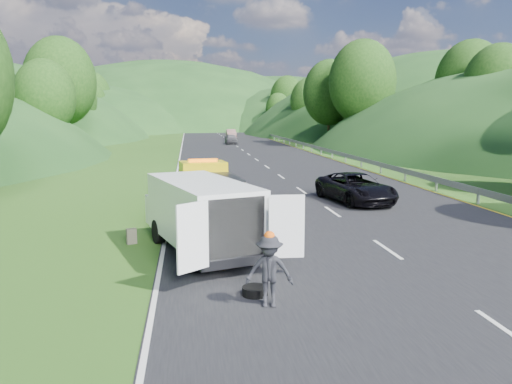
{
  "coord_description": "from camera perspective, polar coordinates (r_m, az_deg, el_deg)",
  "views": [
    {
      "loc": [
        -3.06,
        -16.32,
        4.22
      ],
      "look_at": [
        -0.6,
        1.8,
        1.3
      ],
      "focal_mm": 35.0,
      "sensor_mm": 36.0,
      "label": 1
    }
  ],
  "objects": [
    {
      "name": "dist_car_a",
      "position": [
        68.07,
        -2.84,
        5.5
      ],
      "size": [
        1.57,
        3.9,
        1.33
      ],
      "primitive_type": "imported",
      "color": "#504F54",
      "rests_on": "ground"
    },
    {
      "name": "guardrail",
      "position": [
        70.23,
        3.29,
        5.61
      ],
      "size": [
        0.06,
        140.0,
        1.52
      ],
      "primitive_type": "cube",
      "color": "gray",
      "rests_on": "ground"
    },
    {
      "name": "hills_backdrop",
      "position": [
        151.38,
        -4.12,
        7.45
      ],
      "size": [
        201.0,
        288.6,
        44.0
      ],
      "primitive_type": null,
      "color": "#2D5B23",
      "rests_on": "ground"
    },
    {
      "name": "dist_car_c",
      "position": [
        113.72,
        -4.65,
        6.91
      ],
      "size": [
        2.05,
        5.05,
        1.47
      ],
      "primitive_type": "imported",
      "color": "#9D544E",
      "rests_on": "ground"
    },
    {
      "name": "ground",
      "position": [
        17.13,
        2.82,
        -5.2
      ],
      "size": [
        320.0,
        320.0,
        0.0
      ],
      "primitive_type": "plane",
      "color": "#38661E",
      "rests_on": "ground"
    },
    {
      "name": "worker",
      "position": [
        11.23,
        1.51,
        -13.0
      ],
      "size": [
        1.12,
        0.76,
        1.6
      ],
      "primitive_type": "imported",
      "rotation": [
        0.0,
        0.0,
        -0.17
      ],
      "color": "black",
      "rests_on": "ground"
    },
    {
      "name": "child",
      "position": [
        15.38,
        -4.38,
        -6.88
      ],
      "size": [
        0.6,
        0.55,
        1.0
      ],
      "primitive_type": "imported",
      "rotation": [
        0.0,
        0.0,
        -0.46
      ],
      "color": "#CAC76B",
      "rests_on": "ground"
    },
    {
      "name": "white_van",
      "position": [
        15.16,
        -6.41,
        -2.27
      ],
      "size": [
        4.46,
        6.75,
        2.22
      ],
      "rotation": [
        0.0,
        0.0,
        0.31
      ],
      "color": "black",
      "rests_on": "ground"
    },
    {
      "name": "woman",
      "position": [
        18.02,
        -6.23,
        -4.53
      ],
      "size": [
        0.61,
        0.68,
        1.53
      ],
      "primitive_type": "imported",
      "rotation": [
        0.0,
        0.0,
        2.02
      ],
      "color": "white",
      "rests_on": "ground"
    },
    {
      "name": "spare_tire",
      "position": [
        11.85,
        -0.12,
        -11.79
      ],
      "size": [
        0.6,
        0.6,
        0.2
      ],
      "primitive_type": "cylinder",
      "color": "black",
      "rests_on": "ground"
    },
    {
      "name": "tree_line_right",
      "position": [
        80.76,
        11.19,
        5.9
      ],
      "size": [
        14.0,
        140.0,
        14.0
      ],
      "primitive_type": null,
      "color": "#2F591A",
      "rests_on": "ground"
    },
    {
      "name": "road_surface",
      "position": [
        56.8,
        -1.57,
        4.82
      ],
      "size": [
        14.0,
        200.0,
        0.02
      ],
      "primitive_type": "cube",
      "color": "black",
      "rests_on": "ground"
    },
    {
      "name": "passing_suv",
      "position": [
        24.19,
        11.27,
        -1.15
      ],
      "size": [
        3.08,
        5.23,
        1.37
      ],
      "primitive_type": "imported",
      "rotation": [
        0.0,
        0.0,
        0.17
      ],
      "color": "black",
      "rests_on": "ground"
    },
    {
      "name": "suitcase",
      "position": [
        16.72,
        -14.05,
        -4.92
      ],
      "size": [
        0.36,
        0.28,
        0.51
      ],
      "primitive_type": "cube",
      "rotation": [
        0.0,
        0.0,
        0.39
      ],
      "color": "#54513F",
      "rests_on": "ground"
    },
    {
      "name": "tree_line_left",
      "position": [
        78.08,
        -19.57,
        5.45
      ],
      "size": [
        14.0,
        140.0,
        14.0
      ],
      "primitive_type": null,
      "color": "#2F591A",
      "rests_on": "ground"
    },
    {
      "name": "dist_car_b",
      "position": [
        83.85,
        -2.87,
        6.17
      ],
      "size": [
        1.53,
        4.39,
        1.45
      ],
      "primitive_type": "imported",
      "color": "#7A5651",
      "rests_on": "ground"
    },
    {
      "name": "tow_truck",
      "position": [
        20.83,
        -5.58,
        0.41
      ],
      "size": [
        2.65,
        5.45,
        2.25
      ],
      "rotation": [
        0.0,
        0.0,
        0.15
      ],
      "color": "black",
      "rests_on": "ground"
    }
  ]
}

